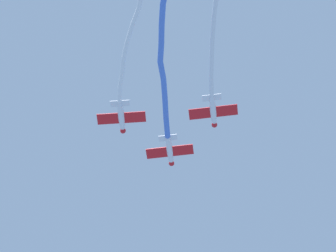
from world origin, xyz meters
TOP-DOWN VIEW (x-y plane):
  - airplane_lead at (3.66, 1.67)m, footprint 6.10×6.77m
  - smoke_trail_lead at (-9.18, 10.92)m, footprint 23.12×14.66m
  - airplane_left_wing at (2.74, 11.00)m, footprint 6.00×6.95m
  - smoke_trail_left_wing at (-7.22, 15.81)m, footprint 16.51×6.46m
  - airplane_right_wing at (-5.51, -0.23)m, footprint 6.09×6.77m
  - smoke_trail_right_wing at (-18.63, 8.05)m, footprint 23.47×12.34m

SIDE VIEW (x-z plane):
  - smoke_trail_left_wing at x=-7.22m, z-range 77.69..79.42m
  - smoke_trail_lead at x=-9.18m, z-range 78.06..80.21m
  - airplane_lead at x=3.66m, z-range 78.20..80.07m
  - airplane_left_wing at x=2.74m, z-range 78.20..80.07m
  - airplane_right_wing at x=-5.51m, z-range 78.50..80.37m
  - smoke_trail_right_wing at x=-18.63m, z-range 78.84..80.29m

